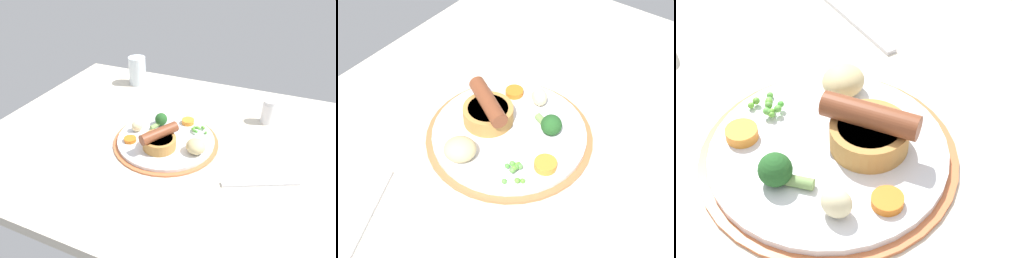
% 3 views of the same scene
% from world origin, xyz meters
% --- Properties ---
extents(dining_table, '(1.10, 0.80, 0.03)m').
position_xyz_m(dining_table, '(0.00, 0.00, 0.01)').
color(dining_table, beige).
rests_on(dining_table, ground).
extents(dinner_plate, '(0.29, 0.29, 0.01)m').
position_xyz_m(dinner_plate, '(-0.03, -0.03, 0.04)').
color(dinner_plate, '#CC6B3D').
rests_on(dinner_plate, dining_table).
extents(sausage_pudding, '(0.09, 0.11, 0.06)m').
position_xyz_m(sausage_pudding, '(-0.03, -0.07, 0.07)').
color(sausage_pudding, '#BC8442').
rests_on(sausage_pudding, dinner_plate).
extents(pea_pile, '(0.05, 0.04, 0.02)m').
position_xyz_m(pea_pile, '(0.04, 0.03, 0.05)').
color(pea_pile, '#67BA35').
rests_on(pea_pile, dinner_plate).
extents(broccoli_floret_near, '(0.04, 0.06, 0.04)m').
position_xyz_m(broccoli_floret_near, '(-0.07, 0.03, 0.06)').
color(broccoli_floret_near, '#235623').
rests_on(broccoli_floret_near, dinner_plate).
extents(potato_chunk_0, '(0.07, 0.07, 0.04)m').
position_xyz_m(potato_chunk_0, '(0.06, -0.06, 0.06)').
color(potato_chunk_0, '#CCB77F').
rests_on(potato_chunk_0, dinner_plate).
extents(potato_chunk_1, '(0.04, 0.04, 0.03)m').
position_xyz_m(potato_chunk_1, '(-0.12, -0.03, 0.06)').
color(potato_chunk_1, beige).
rests_on(potato_chunk_1, dinner_plate).
extents(carrot_slice_1, '(0.04, 0.04, 0.01)m').
position_xyz_m(carrot_slice_1, '(-0.11, -0.08, 0.05)').
color(carrot_slice_1, orange).
rests_on(carrot_slice_1, dinner_plate).
extents(carrot_slice_3, '(0.05, 0.05, 0.01)m').
position_xyz_m(carrot_slice_3, '(-0.00, 0.06, 0.05)').
color(carrot_slice_3, orange).
rests_on(carrot_slice_3, dinner_plate).
extents(fork, '(0.17, 0.09, 0.01)m').
position_xyz_m(fork, '(0.23, -0.10, 0.03)').
color(fork, silver).
rests_on(fork, dining_table).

